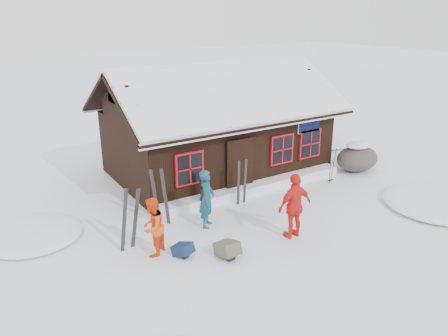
% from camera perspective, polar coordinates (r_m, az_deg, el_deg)
% --- Properties ---
extents(ground, '(120.00, 120.00, 0.00)m').
position_cam_1_polar(ground, '(13.58, 4.67, -7.59)').
color(ground, white).
rests_on(ground, ground).
extents(mountain_hut, '(8.90, 6.09, 4.42)m').
position_cam_1_polar(mountain_hut, '(17.64, -0.95, 4.57)').
color(mountain_hut, black).
rests_on(mountain_hut, ground).
extents(snow_drift, '(7.60, 0.60, 0.35)m').
position_cam_1_polar(snow_drift, '(15.95, 4.18, -2.52)').
color(snow_drift, white).
rests_on(snow_drift, ground).
extents(snow_mounds, '(20.60, 13.20, 0.48)m').
position_cam_1_polar(snow_mounds, '(15.82, 5.44, -3.45)').
color(snow_mounds, white).
rests_on(snow_mounds, ground).
extents(skier_teal, '(0.77, 0.78, 1.82)m').
position_cam_1_polar(skier_teal, '(13.18, -2.26, -4.02)').
color(skier_teal, '#124356').
rests_on(skier_teal, ground).
extents(skier_orange_left, '(1.01, 1.00, 1.65)m').
position_cam_1_polar(skier_orange_left, '(11.87, -9.33, -7.61)').
color(skier_orange_left, '#F04A10').
rests_on(skier_orange_left, ground).
extents(skier_orange_right, '(1.15, 0.48, 1.96)m').
position_cam_1_polar(skier_orange_right, '(12.69, 9.21, -4.92)').
color(skier_orange_right, red).
rests_on(skier_orange_right, ground).
extents(skier_crouched, '(0.60, 0.58, 1.04)m').
position_cam_1_polar(skier_crouched, '(14.45, -2.71, -3.47)').
color(skier_crouched, black).
rests_on(skier_crouched, ground).
extents(boulder, '(1.88, 1.41, 1.10)m').
position_cam_1_polar(boulder, '(18.69, 17.01, 1.30)').
color(boulder, '#534942').
rests_on(boulder, ground).
extents(ski_pair_left, '(0.67, 0.24, 1.84)m').
position_cam_1_polar(ski_pair_left, '(12.25, -12.20, -6.65)').
color(ski_pair_left, black).
rests_on(ski_pair_left, ground).
extents(ski_pair_mid, '(0.51, 0.33, 1.85)m').
position_cam_1_polar(ski_pair_mid, '(13.49, -8.33, -3.80)').
color(ski_pair_mid, black).
rests_on(ski_pair_mid, ground).
extents(ski_pair_right, '(0.40, 0.05, 1.61)m').
position_cam_1_polar(ski_pair_right, '(14.78, 2.33, -1.93)').
color(ski_pair_right, black).
rests_on(ski_pair_right, ground).
extents(ski_poles, '(0.25, 0.13, 1.42)m').
position_cam_1_polar(ski_poles, '(17.11, 13.91, 0.30)').
color(ski_poles, black).
rests_on(ski_poles, ground).
extents(backpack_blue, '(0.56, 0.63, 0.28)m').
position_cam_1_polar(backpack_blue, '(12.01, -5.38, -10.80)').
color(backpack_blue, '#102447').
rests_on(backpack_blue, ground).
extents(backpack_olive, '(0.52, 0.67, 0.36)m').
position_cam_1_polar(backpack_olive, '(11.89, 0.45, -10.83)').
color(backpack_olive, '#4D4F38').
rests_on(backpack_olive, ground).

